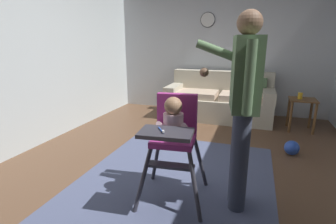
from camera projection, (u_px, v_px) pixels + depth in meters
name	position (u px, v px, depth m)	size (l,w,h in m)	color
ground	(178.00, 176.00, 2.86)	(5.73, 7.19, 0.10)	brown
wall_far	(219.00, 48.00, 5.09)	(4.93, 0.06, 2.57)	silver
wall_left	(35.00, 51.00, 3.43)	(0.06, 6.19, 2.57)	silver
area_rug	(172.00, 185.00, 2.58)	(1.96, 2.56, 0.01)	#4D5575
couch	(220.00, 101.00, 4.83)	(1.91, 0.86, 0.86)	#BEB6A0
high_chair	(174.00, 129.00, 2.21)	(0.67, 0.77, 0.96)	#34323B
adult_standing	(243.00, 103.00, 2.05)	(0.56, 0.50, 1.63)	#394053
toy_ball	(292.00, 148.00, 3.27)	(0.19, 0.19, 0.19)	#284CB7
side_table	(302.00, 108.00, 4.11)	(0.40, 0.40, 0.52)	brown
sippy_cup	(300.00, 96.00, 4.08)	(0.07, 0.07, 0.10)	gold
wall_clock	(208.00, 20.00, 4.99)	(0.29, 0.04, 0.29)	white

